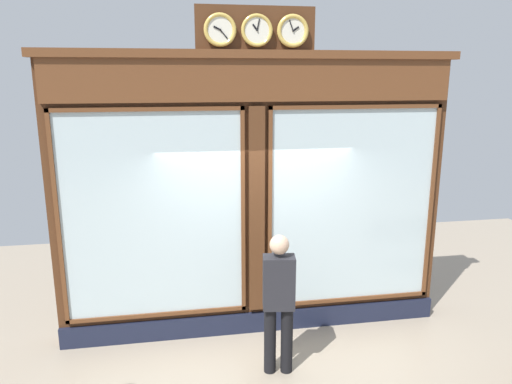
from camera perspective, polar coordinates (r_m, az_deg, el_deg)
shop_facade at (r=6.32m, az=-0.20°, el=-0.49°), size 5.20×0.42×4.20m
pedestrian at (r=5.65m, az=2.69°, el=-12.44°), size 0.39×0.27×1.69m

